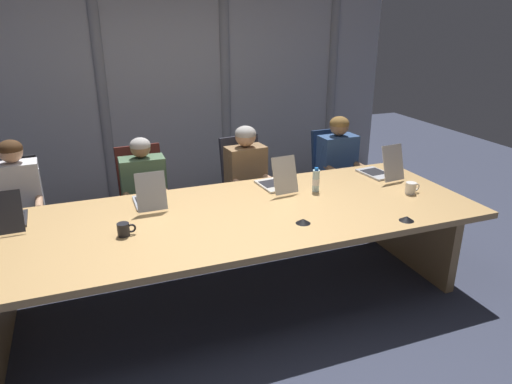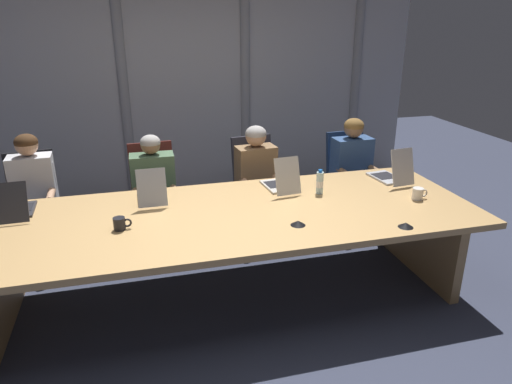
# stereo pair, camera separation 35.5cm
# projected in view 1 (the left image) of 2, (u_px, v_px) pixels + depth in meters

# --- Properties ---
(ground_plane) EXTENTS (11.77, 11.77, 0.00)m
(ground_plane) POSITION_uv_depth(u_px,v_px,m) (234.00, 295.00, 3.83)
(ground_plane) COLOR #383D51
(conference_table) EXTENTS (3.87, 1.39, 0.73)m
(conference_table) POSITION_uv_depth(u_px,v_px,m) (232.00, 231.00, 3.62)
(conference_table) COLOR tan
(conference_table) RESTS_ON ground_plane
(curtain_backdrop) EXTENTS (5.88, 0.17, 2.66)m
(curtain_backdrop) POSITION_uv_depth(u_px,v_px,m) (165.00, 88.00, 5.60)
(curtain_backdrop) COLOR #B2B2B7
(curtain_backdrop) RESTS_ON ground_plane
(laptop_left_end) EXTENTS (0.24, 0.45, 0.29)m
(laptop_left_end) POSITION_uv_depth(u_px,v_px,m) (9.00, 218.00, 3.37)
(laptop_left_end) COLOR #2D2D33
(laptop_left_end) RESTS_ON conference_table
(laptop_left_mid) EXTENTS (0.23, 0.39, 0.31)m
(laptop_left_mid) POSITION_uv_depth(u_px,v_px,m) (149.00, 199.00, 3.71)
(laptop_left_mid) COLOR #A8ADB7
(laptop_left_mid) RESTS_ON conference_table
(laptop_center) EXTENTS (0.26, 0.45, 0.32)m
(laptop_center) POSITION_uv_depth(u_px,v_px,m) (277.00, 182.00, 4.07)
(laptop_center) COLOR beige
(laptop_center) RESTS_ON conference_table
(laptop_right_mid) EXTENTS (0.26, 0.46, 0.33)m
(laptop_right_mid) POSITION_uv_depth(u_px,v_px,m) (381.00, 170.00, 4.37)
(laptop_right_mid) COLOR #BCBCC1
(laptop_right_mid) RESTS_ON conference_table
(office_chair_left_end) EXTENTS (0.60, 0.61, 0.96)m
(office_chair_left_end) POSITION_uv_depth(u_px,v_px,m) (23.00, 228.00, 4.20)
(office_chair_left_end) COLOR black
(office_chair_left_end) RESTS_ON ground_plane
(office_chair_left_mid) EXTENTS (0.60, 0.60, 0.97)m
(office_chair_left_mid) POSITION_uv_depth(u_px,v_px,m) (146.00, 211.00, 4.57)
(office_chair_left_mid) COLOR #511E19
(office_chair_left_mid) RESTS_ON ground_plane
(office_chair_center) EXTENTS (0.60, 0.61, 0.97)m
(office_chair_center) POSITION_uv_depth(u_px,v_px,m) (247.00, 197.00, 4.91)
(office_chair_center) COLOR #2D2D38
(office_chair_center) RESTS_ON ground_plane
(office_chair_right_mid) EXTENTS (0.60, 0.60, 0.96)m
(office_chair_right_mid) POSITION_uv_depth(u_px,v_px,m) (335.00, 185.00, 5.26)
(office_chair_right_mid) COLOR navy
(office_chair_right_mid) RESTS_ON ground_plane
(person_left_end) EXTENTS (0.40, 0.56, 1.19)m
(person_left_end) POSITION_uv_depth(u_px,v_px,m) (19.00, 201.00, 3.96)
(person_left_end) COLOR silver
(person_left_end) RESTS_ON ground_plane
(person_left_mid) EXTENTS (0.42, 0.55, 1.11)m
(person_left_mid) POSITION_uv_depth(u_px,v_px,m) (145.00, 191.00, 4.32)
(person_left_mid) COLOR #4C6B4C
(person_left_mid) RESTS_ON ground_plane
(person_center) EXTENTS (0.44, 0.57, 1.14)m
(person_center) POSITION_uv_depth(u_px,v_px,m) (249.00, 175.00, 4.66)
(person_center) COLOR olive
(person_center) RESTS_ON ground_plane
(person_right_mid) EXTENTS (0.43, 0.56, 1.15)m
(person_right_mid) POSITION_uv_depth(u_px,v_px,m) (341.00, 163.00, 5.00)
(person_right_mid) COLOR #335184
(person_right_mid) RESTS_ON ground_plane
(water_bottle_primary) EXTENTS (0.06, 0.06, 0.21)m
(water_bottle_primary) POSITION_uv_depth(u_px,v_px,m) (316.00, 181.00, 4.00)
(water_bottle_primary) COLOR silver
(water_bottle_primary) RESTS_ON conference_table
(coffee_mug_near) EXTENTS (0.13, 0.08, 0.09)m
(coffee_mug_near) POSITION_uv_depth(u_px,v_px,m) (124.00, 229.00, 3.21)
(coffee_mug_near) COLOR black
(coffee_mug_near) RESTS_ON conference_table
(coffee_mug_far) EXTENTS (0.13, 0.09, 0.10)m
(coffee_mug_far) POSITION_uv_depth(u_px,v_px,m) (411.00, 188.00, 3.97)
(coffee_mug_far) COLOR white
(coffee_mug_far) RESTS_ON conference_table
(conference_mic_left_side) EXTENTS (0.11, 0.11, 0.03)m
(conference_mic_left_side) POSITION_uv_depth(u_px,v_px,m) (303.00, 221.00, 3.41)
(conference_mic_left_side) COLOR black
(conference_mic_left_side) RESTS_ON conference_table
(conference_mic_middle) EXTENTS (0.11, 0.11, 0.03)m
(conference_mic_middle) POSITION_uv_depth(u_px,v_px,m) (407.00, 219.00, 3.45)
(conference_mic_middle) COLOR black
(conference_mic_middle) RESTS_ON conference_table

